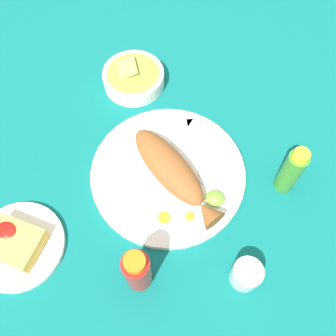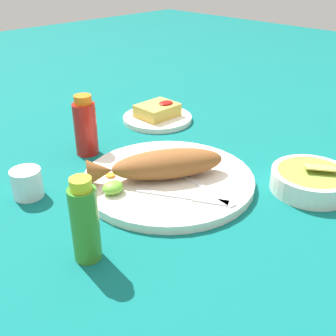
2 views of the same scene
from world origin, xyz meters
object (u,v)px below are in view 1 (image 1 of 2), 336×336
main_plate (168,174)px  hot_sauce_bottle_red (137,270)px  fork_near (177,138)px  salt_cup (246,275)px  fork_far (195,146)px  side_plate_fries (19,246)px  hot_sauce_bottle_green (291,171)px  guacamole_bowl (133,78)px  fried_fish (172,171)px

main_plate → hot_sauce_bottle_red: hot_sauce_bottle_red is taller
fork_near → salt_cup: 0.36m
fork_far → side_plate_fries: bearing=114.4°
hot_sauce_bottle_red → hot_sauce_bottle_green: bearing=-125.0°
hot_sauce_bottle_red → guacamole_bowl: 0.53m
fork_near → hot_sauce_bottle_green: (-0.28, 0.01, 0.05)m
fork_near → main_plate: bearing=-162.9°
main_plate → guacamole_bowl: size_ratio=2.23×
hot_sauce_bottle_red → hot_sauce_bottle_green: 0.40m
salt_cup → guacamole_bowl: (0.43, -0.39, -0.00)m
main_plate → salt_cup: (-0.24, 0.17, 0.02)m
fried_fish → guacamole_bowl: size_ratio=1.70×
main_plate → hot_sauce_bottle_red: 0.26m
fork_near → fried_fish: bearing=-156.0°
hot_sauce_bottle_green → guacamole_bowl: (0.46, -0.15, -0.05)m
hot_sauce_bottle_red → main_plate: bearing=-82.1°
main_plate → hot_sauce_bottle_green: 0.28m
fried_fish → fork_near: bearing=-42.9°
fried_fish → hot_sauce_bottle_red: (-0.02, 0.24, 0.02)m
guacamole_bowl → fork_far: bearing=148.7°
fried_fish → hot_sauce_bottle_green: hot_sauce_bottle_green is taller
fork_near → guacamole_bowl: guacamole_bowl is taller
fork_far → hot_sauce_bottle_red: (0.00, 0.34, 0.05)m
fried_fish → hot_sauce_bottle_green: size_ratio=1.89×
hot_sauce_bottle_green → guacamole_bowl: size_ratio=0.90×
main_plate → fork_near: bearing=-81.1°
fork_far → salt_cup: salt_cup is taller
fried_fish → guacamole_bowl: (0.21, -0.24, -0.02)m
hot_sauce_bottle_green → salt_cup: 0.25m
guacamole_bowl → hot_sauce_bottle_green: bearing=161.8°
fork_near → hot_sauce_bottle_green: hot_sauce_bottle_green is taller
hot_sauce_bottle_red → side_plate_fries: hot_sauce_bottle_red is taller
side_plate_fries → salt_cup: bearing=-166.0°
fork_far → guacamole_bowl: guacamole_bowl is taller
hot_sauce_bottle_red → salt_cup: hot_sauce_bottle_red is taller
salt_cup → guacamole_bowl: bearing=-42.5°
fork_far → salt_cup: 0.33m
fork_far → side_plate_fries: (0.27, 0.38, -0.01)m
fork_far → hot_sauce_bottle_red: size_ratio=1.13×
main_plate → fork_near: fork_near is taller
fork_near → fork_far: bearing=-84.8°
fried_fish → fork_near: 0.11m
guacamole_bowl → salt_cup: bearing=137.5°
main_plate → fork_far: (-0.04, -0.09, 0.01)m
salt_cup → hot_sauce_bottle_red: bearing=21.9°
fried_fish → side_plate_fries: (0.25, 0.28, -0.04)m
hot_sauce_bottle_red → side_plate_fries: 0.28m
main_plate → side_plate_fries: 0.37m
salt_cup → side_plate_fries: salt_cup is taller
main_plate → guacamole_bowl: (0.19, -0.23, 0.02)m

